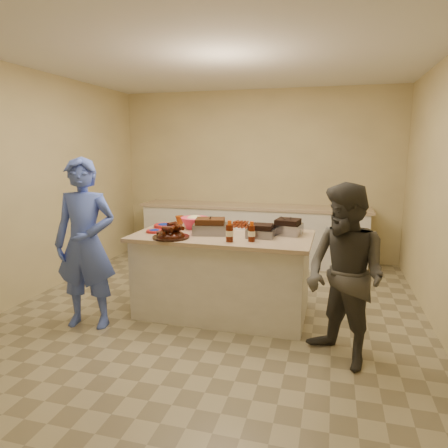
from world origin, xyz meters
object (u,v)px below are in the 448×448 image
(bbq_bottle_a, at_px, (230,242))
(mustard_bottle, at_px, (200,231))
(island, at_px, (223,312))
(coleslaw_bowl, at_px, (195,228))
(rib_platter, at_px, (171,238))
(bbq_bottle_b, at_px, (252,241))
(guest_gray, at_px, (340,361))
(roasting_pan, at_px, (288,234))
(plastic_cup, at_px, (180,224))
(guest_blue, at_px, (91,324))

(bbq_bottle_a, bearing_deg, mustard_bottle, 136.88)
(island, distance_m, coleslaw_bowl, 0.99)
(rib_platter, height_order, bbq_bottle_b, bbq_bottle_b)
(island, height_order, coleslaw_bowl, coleslaw_bowl)
(guest_gray, bearing_deg, roasting_pan, 167.37)
(mustard_bottle, height_order, plastic_cup, plastic_cup)
(bbq_bottle_b, xyz_separation_m, mustard_bottle, (-0.66, 0.36, 0.00))
(rib_platter, relative_size, guest_blue, 0.22)
(coleslaw_bowl, bearing_deg, rib_platter, -97.25)
(rib_platter, distance_m, plastic_cup, 0.74)
(roasting_pan, relative_size, coleslaw_bowl, 0.88)
(roasting_pan, bearing_deg, plastic_cup, 178.96)
(rib_platter, height_order, bbq_bottle_a, bbq_bottle_a)
(island, bearing_deg, roasting_pan, 15.22)
(rib_platter, xyz_separation_m, coleslaw_bowl, (0.07, 0.54, 0.00))
(roasting_pan, height_order, bbq_bottle_a, bbq_bottle_a)
(bbq_bottle_b, bearing_deg, bbq_bottle_a, -161.65)
(island, xyz_separation_m, roasting_pan, (0.67, 0.17, 0.89))
(bbq_bottle_b, relative_size, mustard_bottle, 1.88)
(bbq_bottle_a, height_order, mustard_bottle, bbq_bottle_a)
(guest_blue, bearing_deg, rib_platter, 13.85)
(rib_platter, height_order, guest_blue, rib_platter)
(island, relative_size, coleslaw_bowl, 5.93)
(guest_gray, bearing_deg, plastic_cup, -165.91)
(island, bearing_deg, plastic_cup, 148.71)
(island, xyz_separation_m, guest_gray, (1.24, -0.73, 0.00))
(roasting_pan, bearing_deg, bbq_bottle_b, -116.74)
(roasting_pan, distance_m, bbq_bottle_b, 0.52)
(bbq_bottle_a, bearing_deg, roasting_pan, 44.14)
(bbq_bottle_a, distance_m, guest_blue, 1.68)
(bbq_bottle_b, bearing_deg, plastic_cup, 147.01)
(coleslaw_bowl, xyz_separation_m, guest_gray, (1.63, -0.95, -0.89))
(bbq_bottle_b, xyz_separation_m, guest_blue, (-1.60, -0.39, -0.89))
(roasting_pan, height_order, bbq_bottle_b, bbq_bottle_b)
(coleslaw_bowl, bearing_deg, guest_gray, -30.12)
(roasting_pan, height_order, mustard_bottle, roasting_pan)
(island, height_order, bbq_bottle_b, bbq_bottle_b)
(roasting_pan, distance_m, bbq_bottle_a, 0.71)
(bbq_bottle_b, relative_size, guest_blue, 0.12)
(roasting_pan, xyz_separation_m, bbq_bottle_b, (-0.30, -0.43, 0.00))
(rib_platter, xyz_separation_m, bbq_bottle_a, (0.62, -0.00, 0.00))
(coleslaw_bowl, distance_m, mustard_bottle, 0.15)
(mustard_bottle, bearing_deg, island, -19.23)
(bbq_bottle_b, distance_m, guest_blue, 1.87)
(roasting_pan, height_order, guest_blue, roasting_pan)
(island, distance_m, guest_blue, 1.40)
(coleslaw_bowl, height_order, mustard_bottle, coleslaw_bowl)
(bbq_bottle_b, height_order, guest_blue, bbq_bottle_b)
(plastic_cup, relative_size, guest_gray, 0.07)
(rib_platter, distance_m, coleslaw_bowl, 0.54)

